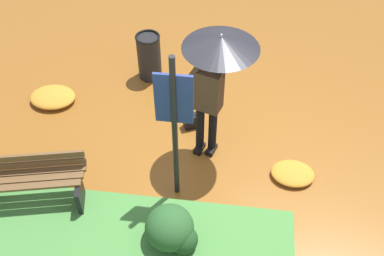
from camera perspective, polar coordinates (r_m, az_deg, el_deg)
name	(u,v)px	position (r m, az deg, el deg)	size (l,w,h in m)	color
ground_plane	(216,160)	(6.57, 3.10, -4.16)	(18.00, 18.00, 0.00)	brown
person_with_umbrella	(215,67)	(5.64, 2.93, 7.79)	(0.96, 0.96, 2.04)	black
info_sign_post	(174,116)	(5.14, -2.28, 1.57)	(0.44, 0.07, 2.30)	black
handbag	(193,120)	(6.94, 0.19, 0.99)	(0.33, 0.25, 0.37)	black
park_bench	(31,180)	(6.20, -19.88, -6.21)	(1.42, 0.67, 0.75)	black
trash_bin	(149,56)	(7.72, -5.50, 9.09)	(0.42, 0.42, 0.83)	black
shrub_cluster	(172,230)	(5.60, -2.56, -12.86)	(0.67, 0.61, 0.54)	#285628
leaf_pile_near_person	(53,97)	(7.75, -17.36, 3.79)	(0.75, 0.60, 0.17)	#C68428
leaf_pile_by_bench	(293,173)	(6.48, 12.73, -5.68)	(0.61, 0.49, 0.13)	#C68428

